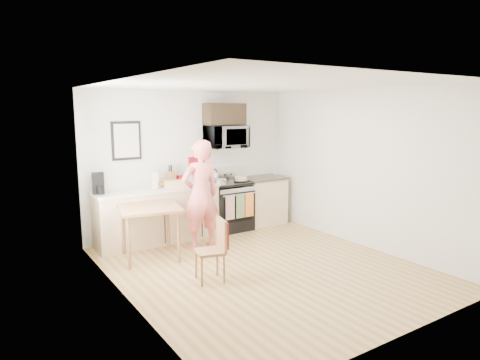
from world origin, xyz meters
TOP-DOWN VIEW (x-y plane):
  - floor at (0.00, 0.00)m, footprint 4.60×4.60m
  - back_wall at (0.00, 2.30)m, footprint 4.00×0.04m
  - front_wall at (0.00, -2.30)m, footprint 4.00×0.04m
  - left_wall at (-2.00, 0.00)m, footprint 0.04×4.60m
  - right_wall at (2.00, 0.00)m, footprint 0.04×4.60m
  - ceiling at (0.00, 0.00)m, footprint 4.00×4.60m
  - window at (-1.96, 0.80)m, footprint 0.06×1.40m
  - cabinet_left at (-0.80, 2.00)m, footprint 2.10×0.60m
  - countertop_left at (-0.80, 2.00)m, footprint 2.14×0.64m
  - cabinet_right at (1.43, 2.00)m, footprint 0.84×0.60m
  - countertop_right at (1.43, 2.00)m, footprint 0.88×0.64m
  - range at (0.63, 1.98)m, footprint 0.76×0.70m
  - microwave at (0.63, 2.08)m, footprint 0.76×0.51m
  - upper_cabinet at (0.63, 2.12)m, footprint 0.76×0.35m
  - wall_art at (-1.20, 2.28)m, footprint 0.50×0.04m
  - wall_trivet at (0.05, 2.28)m, footprint 0.20×0.02m
  - person at (-0.33, 1.29)m, footprint 0.66×0.44m
  - dining_table at (-1.23, 1.27)m, footprint 0.90×0.90m
  - chair at (-0.78, -0.03)m, footprint 0.46×0.43m
  - knife_block at (-0.47, 2.15)m, footprint 0.14×0.17m
  - utensil_crock at (-0.27, 2.22)m, footprint 0.12×0.12m
  - fruit_bowl at (-0.71, 2.12)m, footprint 0.23×0.23m
  - milk_carton at (-0.82, 2.02)m, footprint 0.14×0.14m
  - coffee_maker at (-1.75, 2.08)m, footprint 0.23×0.30m
  - bread_bag at (-0.51, 1.89)m, footprint 0.35×0.18m
  - cake at (0.85, 1.90)m, footprint 0.28×0.28m
  - kettle at (0.43, 2.20)m, footprint 0.19×0.19m
  - pot at (0.35, 1.78)m, footprint 0.20×0.34m

SIDE VIEW (x-z plane):
  - floor at x=0.00m, z-range 0.00..0.00m
  - range at x=0.63m, z-range -0.14..1.02m
  - cabinet_left at x=-0.80m, z-range 0.00..0.90m
  - cabinet_right at x=1.43m, z-range 0.00..0.90m
  - chair at x=-0.78m, z-range 0.12..0.96m
  - dining_table at x=-1.23m, z-range 0.32..1.13m
  - person at x=-0.33m, z-range 0.00..1.79m
  - countertop_left at x=-0.80m, z-range 0.90..0.94m
  - countertop_right at x=1.43m, z-range 0.90..0.94m
  - cake at x=0.85m, z-range 0.92..1.01m
  - pot at x=0.35m, z-range 0.93..1.03m
  - fruit_bowl at x=-0.71m, z-range 0.93..1.03m
  - bread_bag at x=-0.51m, z-range 0.94..1.06m
  - kettle at x=0.43m, z-range 0.91..1.14m
  - knife_block at x=-0.47m, z-range 0.94..1.19m
  - milk_carton at x=-0.82m, z-range 0.94..1.22m
  - utensil_crock at x=-0.27m, z-range 0.90..1.27m
  - coffee_maker at x=-1.75m, z-range 0.93..1.26m
  - back_wall at x=0.00m, z-range 0.00..2.60m
  - front_wall at x=0.00m, z-range 0.00..2.60m
  - left_wall at x=-2.00m, z-range 0.00..2.60m
  - right_wall at x=2.00m, z-range 0.00..2.60m
  - wall_trivet at x=0.05m, z-range 1.20..1.40m
  - window at x=-1.96m, z-range 0.80..2.30m
  - wall_art at x=-1.20m, z-range 1.43..2.08m
  - microwave at x=0.63m, z-range 1.55..1.97m
  - upper_cabinet at x=0.63m, z-range 1.98..2.38m
  - ceiling at x=0.00m, z-range 2.58..2.62m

